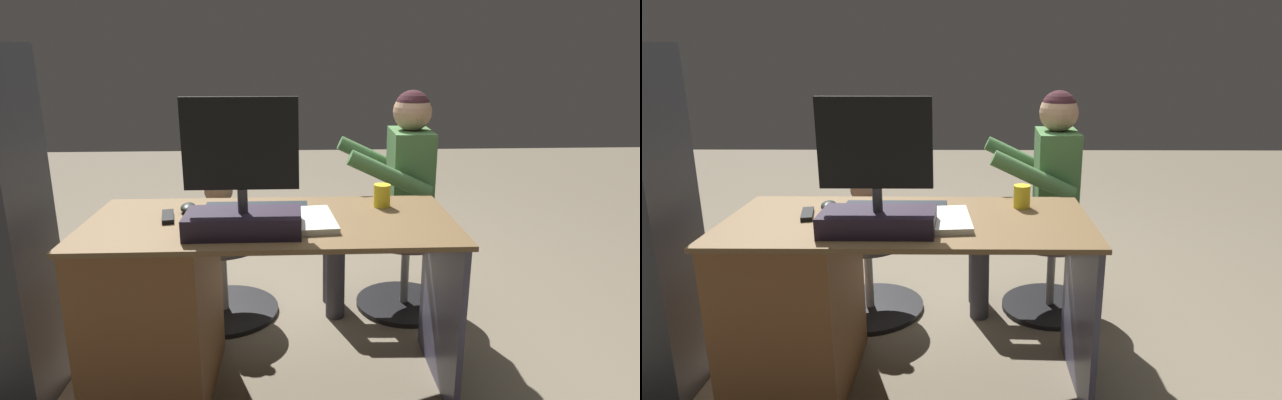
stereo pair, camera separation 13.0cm
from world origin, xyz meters
TOP-DOWN VIEW (x-y plane):
  - ground_plane at (0.00, 0.00)m, footprint 10.00×10.00m
  - desk at (0.38, 0.31)m, footprint 1.43×0.65m
  - monitor at (0.09, 0.46)m, footprint 0.41×0.21m
  - keyboard at (0.06, 0.19)m, footprint 0.42×0.14m
  - computer_mouse at (0.34, 0.19)m, footprint 0.06×0.10m
  - cup at (-0.46, 0.15)m, footprint 0.07×0.07m
  - tv_remote at (0.40, 0.28)m, footprint 0.08×0.16m
  - notebook_binder at (-0.13, 0.36)m, footprint 0.25×0.32m
  - office_chair_teddy at (0.29, -0.31)m, footprint 0.57×0.57m
  - teddy_bear at (0.29, -0.32)m, footprint 0.21×0.22m
  - visitor_chair at (-0.68, -0.35)m, footprint 0.52×0.52m
  - person at (-0.60, -0.35)m, footprint 0.55×0.49m

SIDE VIEW (x-z plane):
  - ground_plane at x=0.00m, z-range 0.00..0.00m
  - office_chair_teddy at x=0.29m, z-range 0.02..0.47m
  - visitor_chair at x=-0.68m, z-range 0.05..0.49m
  - desk at x=0.38m, z-range 0.02..0.74m
  - teddy_bear at x=0.29m, z-range 0.43..0.75m
  - person at x=-0.60m, z-range 0.10..1.27m
  - tv_remote at x=0.40m, z-range 0.72..0.74m
  - keyboard at x=0.06m, z-range 0.72..0.74m
  - notebook_binder at x=-0.13m, z-range 0.72..0.74m
  - computer_mouse at x=0.34m, z-range 0.72..0.76m
  - cup at x=-0.46m, z-range 0.72..0.82m
  - monitor at x=0.09m, z-range 0.62..1.10m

